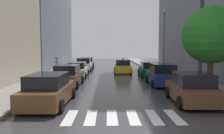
% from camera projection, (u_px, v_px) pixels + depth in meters
% --- Properties ---
extents(ground_plane, '(28.00, 72.00, 0.04)m').
position_uv_depth(ground_plane, '(112.00, 70.00, 31.14)').
color(ground_plane, '#37373A').
extents(sidewalk_left, '(3.00, 72.00, 0.15)m').
position_uv_depth(sidewalk_left, '(65.00, 69.00, 31.00)').
color(sidewalk_left, gray).
rests_on(sidewalk_left, ground).
extents(sidewalk_right, '(3.00, 72.00, 0.15)m').
position_uv_depth(sidewalk_right, '(158.00, 69.00, 31.26)').
color(sidewalk_right, gray).
rests_on(sidewalk_right, ground).
extents(crosswalk_stripes, '(4.95, 2.20, 0.01)m').
position_uv_depth(crosswalk_stripes, '(122.00, 117.00, 9.63)').
color(crosswalk_stripes, silver).
rests_on(crosswalk_stripes, ground).
extents(building_left_mid, '(6.00, 21.11, 14.27)m').
position_uv_depth(building_left_mid, '(42.00, 22.00, 35.19)').
color(building_left_mid, slate).
rests_on(building_left_mid, ground).
extents(parked_car_left_nearest, '(2.28, 4.78, 1.66)m').
position_uv_depth(parked_car_left_nearest, '(49.00, 90.00, 11.68)').
color(parked_car_left_nearest, brown).
rests_on(parked_car_left_nearest, ground).
extents(parked_car_left_second, '(2.12, 4.40, 1.69)m').
position_uv_depth(parked_car_left_second, '(68.00, 76.00, 17.46)').
color(parked_car_left_second, brown).
rests_on(parked_car_left_second, ground).
extents(parked_car_left_third, '(2.04, 4.67, 1.55)m').
position_uv_depth(parked_car_left_third, '(78.00, 70.00, 23.35)').
color(parked_car_left_third, silver).
rests_on(parked_car_left_third, ground).
extents(parked_car_left_fourth, '(2.11, 4.20, 1.72)m').
position_uv_depth(parked_car_left_fourth, '(84.00, 65.00, 29.70)').
color(parked_car_left_fourth, silver).
rests_on(parked_car_left_fourth, ground).
extents(parked_car_left_fifth, '(2.21, 4.18, 1.62)m').
position_uv_depth(parked_car_left_fifth, '(87.00, 63.00, 35.10)').
color(parked_car_left_fifth, brown).
rests_on(parked_car_left_fifth, ground).
extents(parked_car_right_nearest, '(2.31, 4.19, 1.65)m').
position_uv_depth(parked_car_right_nearest, '(192.00, 89.00, 12.06)').
color(parked_car_right_nearest, brown).
rests_on(parked_car_right_nearest, ground).
extents(parked_car_right_second, '(2.20, 4.12, 1.75)m').
position_uv_depth(parked_car_right_second, '(162.00, 75.00, 17.93)').
color(parked_car_right_second, navy).
rests_on(parked_car_right_second, ground).
extents(parked_car_right_third, '(2.25, 4.52, 1.56)m').
position_uv_depth(parked_car_right_third, '(149.00, 69.00, 23.75)').
color(parked_car_right_third, '#0C4C2D').
rests_on(parked_car_right_third, ground).
extents(taxi_midroad, '(2.18, 4.42, 1.81)m').
position_uv_depth(taxi_midroad, '(123.00, 67.00, 27.15)').
color(taxi_midroad, yellow).
rests_on(taxi_midroad, ground).
extents(pedestrian_near_tree, '(1.07, 1.07, 1.89)m').
position_uv_depth(pedestrian_near_tree, '(56.00, 61.00, 24.47)').
color(pedestrian_near_tree, navy).
rests_on(pedestrian_near_tree, sidewalk_left).
extents(street_tree_right, '(3.61, 3.61, 5.45)m').
position_uv_depth(street_tree_right, '(211.00, 35.00, 14.06)').
color(street_tree_right, '#513823').
rests_on(street_tree_right, sidewalk_right).
extents(lamp_post_right, '(0.60, 0.28, 6.93)m').
position_uv_depth(lamp_post_right, '(164.00, 38.00, 24.45)').
color(lamp_post_right, '#595B60').
rests_on(lamp_post_right, sidewalk_right).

